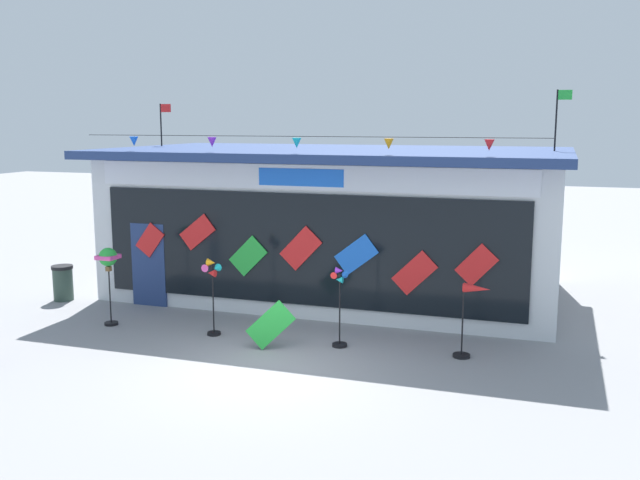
{
  "coord_description": "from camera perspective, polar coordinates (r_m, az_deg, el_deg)",
  "views": [
    {
      "loc": [
        4.8,
        -11.27,
        4.41
      ],
      "look_at": [
        0.07,
        2.74,
        1.92
      ],
      "focal_mm": 39.83,
      "sensor_mm": 36.0,
      "label": 1
    }
  ],
  "objects": [
    {
      "name": "display_kite_on_ground",
      "position": [
        13.94,
        -3.99,
        -6.82
      ],
      "size": [
        0.97,
        0.29,
        0.97
      ],
      "primitive_type": "cube",
      "rotation": [
        -0.29,
        0.79,
        0.0
      ],
      "color": "green",
      "rests_on": "ground_plane"
    },
    {
      "name": "wind_spinner_center_right",
      "position": [
        13.54,
        12.1,
        -5.34
      ],
      "size": [
        0.66,
        0.33,
        1.44
      ],
      "color": "black",
      "rests_on": "ground_plane"
    },
    {
      "name": "ground_plane",
      "position": [
        13.02,
        -4.2,
        -10.27
      ],
      "size": [
        80.0,
        80.0,
        0.0
      ],
      "primitive_type": "plane",
      "color": "gray"
    },
    {
      "name": "trash_bin",
      "position": [
        18.74,
        -19.95,
        -3.24
      ],
      "size": [
        0.52,
        0.52,
        0.88
      ],
      "color": "#2D4238",
      "rests_on": "ground_plane"
    },
    {
      "name": "wind_spinner_far_left",
      "position": [
        15.97,
        -16.65,
        -1.68
      ],
      "size": [
        0.41,
        0.41,
        1.71
      ],
      "color": "black",
      "rests_on": "ground_plane"
    },
    {
      "name": "wind_spinner_center_left",
      "position": [
        13.92,
        1.57,
        -4.93
      ],
      "size": [
        0.31,
        0.3,
        1.61
      ],
      "color": "black",
      "rests_on": "ground_plane"
    },
    {
      "name": "wind_spinner_left",
      "position": [
        14.78,
        -8.66,
        -3.47
      ],
      "size": [
        0.38,
        0.29,
        1.63
      ],
      "color": "black",
      "rests_on": "ground_plane"
    },
    {
      "name": "kite_shop_building",
      "position": [
        18.28,
        1.56,
        1.59
      ],
      "size": [
        11.25,
        6.4,
        5.11
      ],
      "color": "silver",
      "rests_on": "ground_plane"
    }
  ]
}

